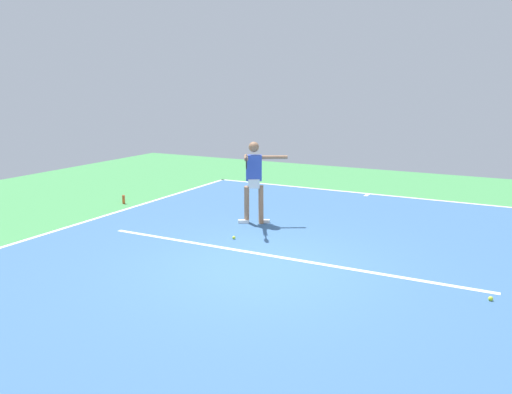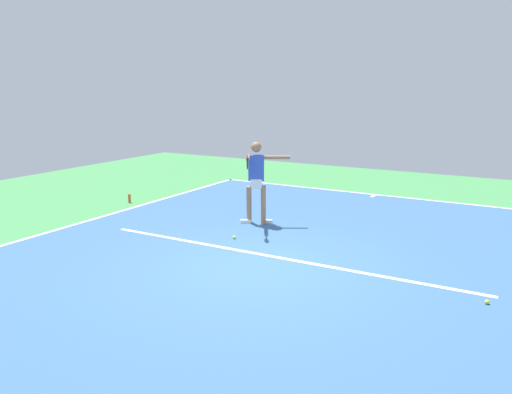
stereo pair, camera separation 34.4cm
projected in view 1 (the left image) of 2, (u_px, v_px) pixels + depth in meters
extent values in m
plane|color=#428E4C|center=(259.00, 268.00, 8.57)|extent=(22.35, 22.35, 0.00)
cube|color=#38608E|center=(259.00, 268.00, 8.57)|extent=(9.71, 13.66, 0.00)
cube|color=white|center=(369.00, 194.00, 14.44)|extent=(9.71, 0.10, 0.01)
cube|color=white|center=(55.00, 231.00, 10.74)|extent=(0.10, 13.66, 0.01)
cube|color=white|center=(275.00, 256.00, 9.13)|extent=(7.28, 0.10, 0.01)
cube|color=white|center=(367.00, 195.00, 14.27)|extent=(0.10, 0.30, 0.01)
cylinder|color=#9E7051|center=(261.00, 204.00, 11.30)|extent=(0.22, 0.28, 0.86)
cube|color=white|center=(264.00, 221.00, 11.38)|extent=(0.26, 0.20, 0.07)
cylinder|color=#9E7051|center=(247.00, 205.00, 11.29)|extent=(0.22, 0.28, 0.86)
cube|color=white|center=(243.00, 221.00, 11.37)|extent=(0.26, 0.20, 0.07)
cube|color=white|center=(254.00, 183.00, 11.19)|extent=(0.31, 0.30, 0.20)
cube|color=#334CB2|center=(254.00, 168.00, 11.12)|extent=(0.38, 0.32, 0.56)
sphere|color=#9E7051|center=(254.00, 147.00, 11.02)|extent=(0.23, 0.23, 0.23)
cylinder|color=#9E7051|center=(275.00, 157.00, 11.08)|extent=(0.53, 0.34, 0.08)
cylinder|color=#9E7051|center=(246.00, 158.00, 10.79)|extent=(0.34, 0.53, 0.08)
cylinder|color=black|center=(246.00, 160.00, 10.41)|extent=(0.13, 0.21, 0.03)
torus|color=black|center=(246.00, 162.00, 10.17)|extent=(0.16, 0.27, 0.29)
cylinder|color=silver|center=(246.00, 162.00, 10.17)|extent=(0.12, 0.22, 0.25)
sphere|color=#C6E53D|center=(234.00, 238.00, 10.16)|extent=(0.07, 0.07, 0.07)
sphere|color=#CCE033|center=(491.00, 299.00, 7.25)|extent=(0.07, 0.07, 0.07)
cylinder|color=#D84C1E|center=(124.00, 199.00, 13.22)|extent=(0.07, 0.07, 0.22)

